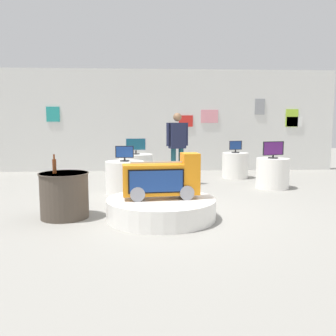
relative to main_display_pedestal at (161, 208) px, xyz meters
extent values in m
plane|color=gray|center=(0.24, 0.35, -0.16)|extent=(30.00, 30.00, 0.00)
cube|color=silver|center=(0.24, 5.67, 1.40)|extent=(10.84, 0.10, 3.12)
cube|color=gray|center=(3.28, 5.60, 1.84)|extent=(0.31, 0.02, 0.48)
cube|color=#9ECC33|center=(4.32, 5.60, 1.49)|extent=(0.39, 0.02, 0.55)
cube|color=pink|center=(1.71, 5.60, 1.54)|extent=(0.53, 0.02, 0.40)
cube|color=white|center=(4.40, 5.60, 1.38)|extent=(0.51, 0.02, 0.30)
cube|color=teal|center=(-3.08, 5.60, 1.60)|extent=(0.40, 0.02, 0.45)
cube|color=red|center=(0.97, 5.60, 1.39)|extent=(0.44, 0.02, 0.35)
cylinder|color=white|center=(0.00, 0.00, 0.00)|extent=(1.70, 1.70, 0.32)
cylinder|color=gray|center=(-0.37, -0.04, 0.27)|extent=(0.26, 0.41, 0.22)
cylinder|color=gray|center=(0.37, 0.04, 0.27)|extent=(0.26, 0.41, 0.22)
cube|color=orange|center=(0.00, 0.00, 0.46)|extent=(1.20, 0.45, 0.47)
cube|color=orange|center=(0.46, 0.04, 0.78)|extent=(0.29, 0.36, 0.17)
cube|color=black|center=(-0.08, -0.19, 0.46)|extent=(0.84, 0.09, 0.36)
cube|color=navy|center=(-0.08, -0.19, 0.46)|extent=(0.80, 0.10, 0.32)
cube|color=#B2B2B7|center=(0.00, 0.00, 0.73)|extent=(0.94, 0.12, 0.02)
cylinder|color=white|center=(2.16, 4.07, 0.19)|extent=(0.70, 0.70, 0.69)
cylinder|color=black|center=(2.16, 4.07, 0.54)|extent=(0.21, 0.21, 0.02)
cylinder|color=black|center=(2.16, 4.07, 0.58)|extent=(0.04, 0.04, 0.06)
cube|color=black|center=(2.16, 4.07, 0.73)|extent=(0.36, 0.13, 0.24)
cube|color=navy|center=(2.16, 4.04, 0.73)|extent=(0.33, 0.10, 0.22)
cylinder|color=white|center=(2.64, 2.49, 0.19)|extent=(0.74, 0.74, 0.69)
cylinder|color=black|center=(2.64, 2.49, 0.54)|extent=(0.23, 0.23, 0.02)
cylinder|color=black|center=(2.64, 2.49, 0.58)|extent=(0.04, 0.04, 0.05)
cube|color=black|center=(2.64, 2.49, 0.76)|extent=(0.52, 0.19, 0.31)
cube|color=#561E6B|center=(2.64, 2.47, 0.76)|extent=(0.48, 0.15, 0.28)
cylinder|color=white|center=(-0.69, 2.03, 0.19)|extent=(0.81, 0.81, 0.69)
cylinder|color=black|center=(-0.69, 2.03, 0.54)|extent=(0.20, 0.20, 0.02)
cylinder|color=black|center=(-0.69, 2.03, 0.58)|extent=(0.04, 0.04, 0.05)
cube|color=black|center=(-0.69, 2.03, 0.73)|extent=(0.38, 0.06, 0.25)
cube|color=navy|center=(-0.69, 2.01, 0.73)|extent=(0.35, 0.03, 0.22)
cylinder|color=white|center=(-0.52, 3.75, 0.19)|extent=(0.87, 0.87, 0.69)
cylinder|color=black|center=(-0.52, 3.75, 0.54)|extent=(0.20, 0.20, 0.02)
cylinder|color=black|center=(-0.52, 3.75, 0.59)|extent=(0.04, 0.04, 0.08)
cube|color=silver|center=(-0.52, 3.75, 0.79)|extent=(0.53, 0.08, 0.32)
cube|color=navy|center=(-0.52, 3.73, 0.79)|extent=(0.49, 0.05, 0.28)
cylinder|color=#4C4238|center=(-1.51, 0.14, 0.20)|extent=(0.74, 0.74, 0.71)
cylinder|color=#4C4238|center=(-1.51, 0.14, 0.55)|extent=(0.77, 0.77, 0.02)
cylinder|color=brown|center=(-1.64, 0.08, 0.66)|extent=(0.06, 0.06, 0.22)
cylinder|color=brown|center=(-1.64, 0.08, 0.81)|extent=(0.03, 0.03, 0.08)
cylinder|color=#194751|center=(0.40, 2.96, 0.29)|extent=(0.12, 0.12, 0.89)
cylinder|color=#194751|center=(0.59, 3.03, 0.29)|extent=(0.12, 0.12, 0.89)
cube|color=#1E233F|center=(0.49, 2.99, 1.03)|extent=(0.43, 0.32, 0.61)
sphere|color=#8C6647|center=(0.49, 2.99, 1.47)|extent=(0.20, 0.20, 0.20)
cylinder|color=#1E233F|center=(0.27, 2.91, 1.06)|extent=(0.08, 0.08, 0.55)
cylinder|color=#1E233F|center=(0.72, 3.07, 1.06)|extent=(0.08, 0.08, 0.55)
camera|label=1|loc=(-0.19, -5.40, 1.32)|focal=37.86mm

